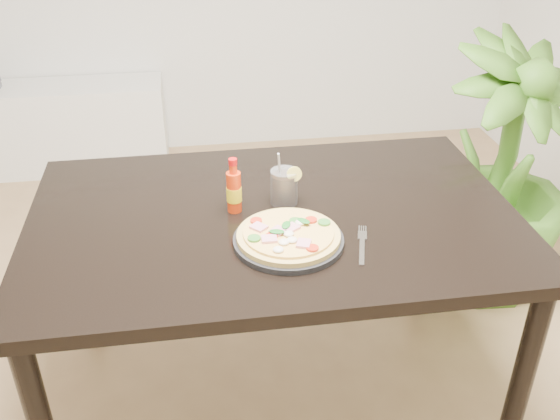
{
  "coord_description": "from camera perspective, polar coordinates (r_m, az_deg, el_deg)",
  "views": [
    {
      "loc": [
        0.05,
        -1.45,
        1.66
      ],
      "look_at": [
        0.27,
        -0.04,
        0.83
      ],
      "focal_mm": 40.0,
      "sensor_mm": 36.0,
      "label": 1
    }
  ],
  "objects": [
    {
      "name": "houseplant",
      "position": [
        2.65,
        19.51,
        3.27
      ],
      "size": [
        0.79,
        0.79,
        1.07
      ],
      "primitive_type": "imported",
      "rotation": [
        0.0,
        0.0,
        0.43
      ],
      "color": "#3F741F",
      "rests_on": "ground"
    },
    {
      "name": "media_console",
      "position": [
        3.89,
        -20.87,
        7.0
      ],
      "size": [
        1.4,
        0.34,
        0.5
      ],
      "primitive_type": "cube",
      "color": "white",
      "rests_on": "ground"
    },
    {
      "name": "pizza",
      "position": [
        1.64,
        0.76,
        -2.28
      ],
      "size": [
        0.28,
        0.28,
        0.03
      ],
      "color": "#D8B661",
      "rests_on": "plate"
    },
    {
      "name": "hot_sauce_bottle",
      "position": [
        1.78,
        -4.23,
        1.78
      ],
      "size": [
        0.05,
        0.05,
        0.17
      ],
      "rotation": [
        0.0,
        0.0,
        0.33
      ],
      "color": "red",
      "rests_on": "dining_table"
    },
    {
      "name": "plate",
      "position": [
        1.66,
        0.78,
        -2.82
      ],
      "size": [
        0.29,
        0.29,
        0.02
      ],
      "primitive_type": "cylinder",
      "color": "black",
      "rests_on": "dining_table"
    },
    {
      "name": "cola_cup",
      "position": [
        1.82,
        0.39,
        2.06
      ],
      "size": [
        0.09,
        0.08,
        0.17
      ],
      "rotation": [
        0.0,
        0.0,
        -0.27
      ],
      "color": "black",
      "rests_on": "dining_table"
    },
    {
      "name": "fork",
      "position": [
        1.67,
        7.52,
        -3.06
      ],
      "size": [
        0.07,
        0.19,
        0.0
      ],
      "rotation": [
        0.0,
        0.0,
        -0.28
      ],
      "color": "silver",
      "rests_on": "dining_table"
    },
    {
      "name": "plant_pot",
      "position": [
        2.86,
        18.07,
        -4.34
      ],
      "size": [
        0.28,
        0.28,
        0.22
      ],
      "primitive_type": "cylinder",
      "color": "brown",
      "rests_on": "ground"
    },
    {
      "name": "dining_table",
      "position": [
        1.84,
        -0.57,
        -2.52
      ],
      "size": [
        1.4,
        0.9,
        0.75
      ],
      "color": "black",
      "rests_on": "ground"
    }
  ]
}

